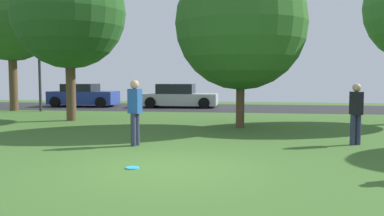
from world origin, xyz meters
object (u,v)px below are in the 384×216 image
parked_car_blue (83,96)px  parked_car_silver (179,97)px  oak_tree_center (241,24)px  frisbee_disc (132,168)px  birch_tree_lone (11,17)px  street_lamp_post (40,69)px  person_thrower (135,109)px  person_bystander (356,111)px  maple_tree_far (69,13)px

parked_car_blue → parked_car_silver: size_ratio=0.90×
parked_car_blue → oak_tree_center: bearing=-43.0°
frisbee_disc → parked_car_blue: size_ratio=0.07×
oak_tree_center → parked_car_blue: size_ratio=1.47×
birch_tree_lone → street_lamp_post: bearing=-9.1°
frisbee_disc → street_lamp_post: (-8.69, 12.33, 2.24)m
person_thrower → parked_car_blue: bearing=138.1°
person_bystander → parked_car_silver: 14.57m
parked_car_silver → street_lamp_post: (-6.71, -3.99, 1.61)m
birch_tree_lone → parked_car_blue: 6.09m
frisbee_disc → street_lamp_post: 15.25m
birch_tree_lone → frisbee_disc: bearing=-50.5°
street_lamp_post → birch_tree_lone: bearing=170.9°
frisbee_disc → street_lamp_post: size_ratio=0.06×
maple_tree_far → street_lamp_post: 5.86m
street_lamp_post → oak_tree_center: bearing=-27.1°
oak_tree_center → street_lamp_post: oak_tree_center is taller
birch_tree_lone → person_bystander: size_ratio=4.50×
maple_tree_far → parked_car_blue: maple_tree_far is taller
frisbee_disc → parked_car_blue: bearing=116.2°
person_thrower → street_lamp_post: bearing=149.3°
maple_tree_far → parked_car_silver: size_ratio=1.49×
person_thrower → frisbee_disc: person_thrower is taller
oak_tree_center → person_bystander: 5.34m
person_thrower → parked_car_silver: bearing=115.2°
maple_tree_far → oak_tree_center: bearing=-11.0°
maple_tree_far → parked_car_silver: maple_tree_far is taller
person_thrower → street_lamp_post: street_lamp_post is taller
person_bystander → parked_car_silver: size_ratio=0.36×
maple_tree_far → street_lamp_post: size_ratio=1.50×
frisbee_disc → person_bystander: bearing=35.2°
birch_tree_lone → frisbee_disc: (10.37, -12.60, -4.98)m
person_bystander → parked_car_blue: (-13.01, 12.53, -0.25)m
person_bystander → street_lamp_post: size_ratio=0.36×
birch_tree_lone → person_bystander: 18.35m
oak_tree_center → parked_car_blue: (-9.87, 9.21, -3.02)m
person_bystander → parked_car_blue: bearing=26.7°
maple_tree_far → person_thrower: maple_tree_far is taller
parked_car_silver → parked_car_blue: bearing=-178.0°
street_lamp_post → frisbee_disc: bearing=-54.8°
birch_tree_lone → person_thrower: (9.68, -10.00, -4.03)m
parked_car_silver → street_lamp_post: 7.97m
parked_car_blue → street_lamp_post: bearing=-101.3°
oak_tree_center → parked_car_blue: 13.84m
parked_car_blue → street_lamp_post: street_lamp_post is taller
person_bystander → frisbee_disc: (-5.07, -3.58, -0.89)m
street_lamp_post → maple_tree_far: bearing=-48.5°
birch_tree_lone → parked_car_blue: birch_tree_lone is taller
person_thrower → maple_tree_far: bearing=147.7°
person_bystander → street_lamp_post: street_lamp_post is taller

